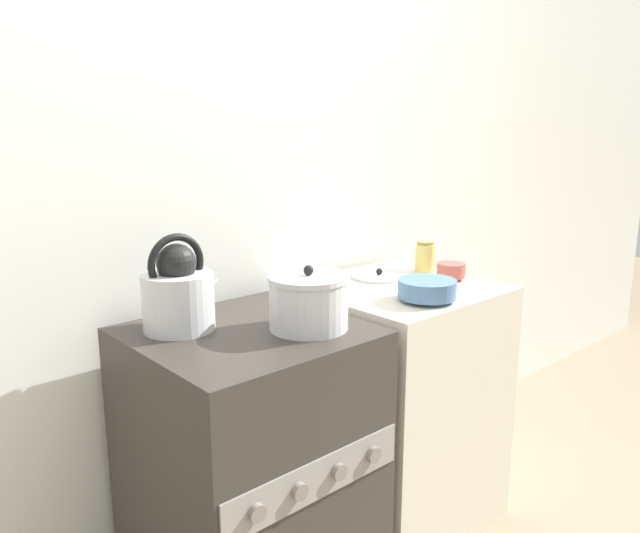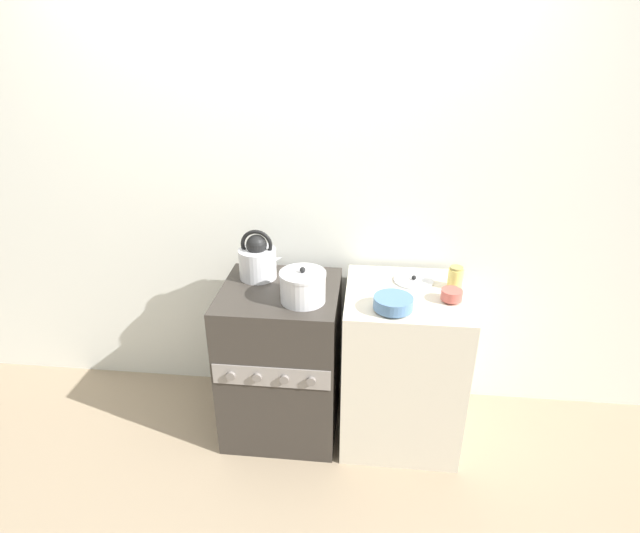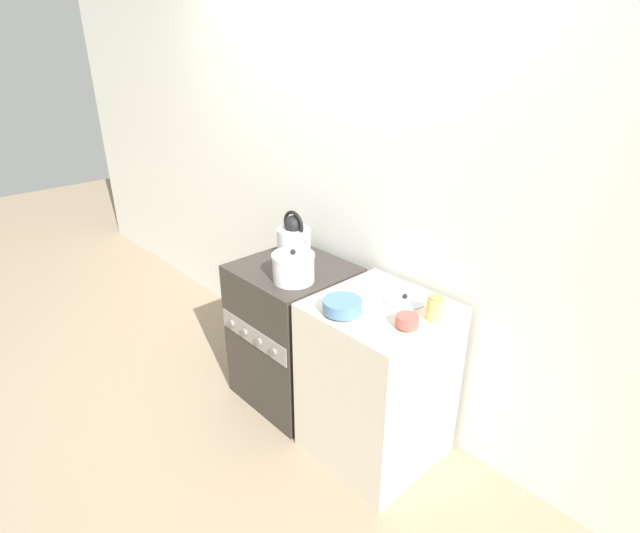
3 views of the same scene
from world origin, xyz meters
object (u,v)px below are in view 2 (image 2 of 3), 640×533
(small_ceramic_bowl, at_px, (452,295))
(loose_pot_lid, at_px, (414,280))
(cooking_pot, at_px, (303,287))
(kettle, at_px, (258,259))
(stove, at_px, (282,359))
(enamel_bowl, at_px, (393,303))
(storage_jar, at_px, (455,278))

(small_ceramic_bowl, height_order, loose_pot_lid, small_ceramic_bowl)
(cooking_pot, height_order, loose_pot_lid, cooking_pot)
(cooking_pot, bearing_deg, kettle, 139.37)
(stove, relative_size, enamel_bowl, 4.67)
(enamel_bowl, height_order, storage_jar, storage_jar)
(kettle, xyz_separation_m, storage_jar, (1.00, -0.04, -0.04))
(cooking_pot, bearing_deg, stove, 142.76)
(loose_pot_lid, bearing_deg, kettle, -179.31)
(cooking_pot, xyz_separation_m, loose_pot_lid, (0.54, 0.24, -0.06))
(kettle, xyz_separation_m, cooking_pot, (0.27, -0.23, -0.03))
(cooking_pot, relative_size, storage_jar, 1.96)
(stove, distance_m, cooking_pot, 0.53)
(cooking_pot, bearing_deg, storage_jar, 14.56)
(kettle, bearing_deg, stove, -43.75)
(kettle, relative_size, cooking_pot, 1.20)
(stove, xyz_separation_m, loose_pot_lid, (0.67, 0.14, 0.44))
(kettle, distance_m, loose_pot_lid, 0.81)
(small_ceramic_bowl, distance_m, storage_jar, 0.15)
(storage_jar, xyz_separation_m, loose_pot_lid, (-0.20, 0.05, -0.05))
(cooking_pot, height_order, storage_jar, cooking_pot)
(stove, height_order, cooking_pot, cooking_pot)
(small_ceramic_bowl, distance_m, loose_pot_lid, 0.25)
(kettle, bearing_deg, cooking_pot, -40.63)
(enamel_bowl, height_order, loose_pot_lid, enamel_bowl)
(small_ceramic_bowl, relative_size, loose_pot_lid, 0.50)
(storage_jar, bearing_deg, kettle, 177.89)
(cooking_pot, xyz_separation_m, small_ceramic_bowl, (0.70, 0.05, -0.03))
(loose_pot_lid, bearing_deg, storage_jar, -13.28)
(small_ceramic_bowl, relative_size, storage_jar, 0.89)
(storage_jar, bearing_deg, cooking_pot, -165.44)
(kettle, height_order, small_ceramic_bowl, kettle)
(enamel_bowl, distance_m, storage_jar, 0.41)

